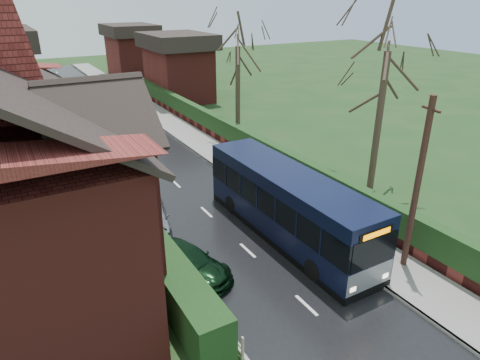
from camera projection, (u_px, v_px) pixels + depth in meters
ground at (274, 276)px, 16.45m from camera, size 140.00×140.00×0.00m
road at (176, 184)px, 24.40m from camera, size 6.00×100.00×0.02m
pavement at (241, 169)px, 26.32m from camera, size 2.50×100.00×0.14m
kerb_right at (223, 173)px, 25.77m from camera, size 0.12×100.00×0.14m
kerb_left at (123, 195)px, 23.00m from camera, size 0.12×100.00×0.10m
front_hedge at (134, 227)px, 18.33m from camera, size 1.20×16.00×1.60m
picket_fence at (152, 229)px, 18.81m from camera, size 0.10×16.00×0.90m
right_wall_hedge at (262, 150)px, 26.65m from camera, size 0.60×50.00×1.80m
bus at (288, 206)px, 18.61m from camera, size 2.34×9.96×3.02m
car_silver at (153, 216)px, 19.57m from camera, size 2.23×3.81×1.22m
car_green at (186, 262)px, 16.28m from camera, size 3.02×4.33×1.16m
car_distant at (59, 86)px, 47.15m from camera, size 1.43×4.09×1.35m
bus_stop_sign at (284, 181)px, 20.37m from camera, size 0.11×0.41×2.72m
telegraph_pole at (417, 187)px, 15.64m from camera, size 0.28×0.88×6.86m
tree_right_near at (389, 40)px, 20.50m from camera, size 4.92×4.92×10.63m
tree_right_far at (238, 40)px, 30.02m from camera, size 4.88×4.88×9.43m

